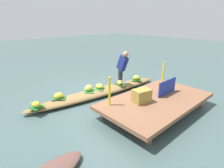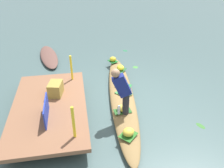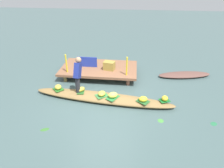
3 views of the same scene
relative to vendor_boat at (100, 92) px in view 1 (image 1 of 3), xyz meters
The scene contains 24 objects.
canal_water 0.11m from the vendor_boat, ahead, with size 40.00×40.00×0.00m, color #425958.
dock_platform 1.99m from the vendor_boat, 103.01° to the left, with size 3.20×1.80×0.37m.
vendor_boat is the anchor object (origin of this frame).
leaf_mat_0 0.41m from the vendor_boat, 18.24° to the right, with size 0.44×0.29×0.01m, color #277638.
banana_bunch_0 0.45m from the vendor_boat, 18.24° to the right, with size 0.32×0.23×0.19m, color #EEE34F.
leaf_mat_1 1.40m from the vendor_boat, ahead, with size 0.38×0.29×0.01m, color #29612B.
banana_bunch_1 1.41m from the vendor_boat, ahead, with size 0.27×0.22×0.17m, color yellow.
leaf_mat_2 0.12m from the vendor_boat, 108.38° to the right, with size 0.41×0.31×0.01m, color #3A7C3D.
banana_bunch_2 0.20m from the vendor_boat, 108.38° to the right, with size 0.29×0.24×0.16m, color gold.
leaf_mat_3 1.65m from the vendor_boat, behind, with size 0.36×0.30×0.01m, color #2A6B23.
banana_bunch_3 1.66m from the vendor_boat, behind, with size 0.26×0.23×0.17m, color gold.
leaf_mat_4 0.82m from the vendor_boat, 169.34° to the left, with size 0.43×0.24×0.01m, color #265822.
banana_bunch_4 0.83m from the vendor_boat, 169.34° to the left, with size 0.30×0.18×0.16m, color gold.
leaf_mat_5 2.09m from the vendor_boat, ahead, with size 0.32×0.27×0.01m, color #186623.
banana_bunch_5 2.09m from the vendor_boat, ahead, with size 0.23×0.20×0.17m, color gold.
vendor_person 1.19m from the vendor_boat, 167.46° to the left, with size 0.23×0.49×1.22m.
water_bottle 0.95m from the vendor_boat, 163.63° to the left, with size 0.07×0.07×0.24m, color white.
market_banner 2.20m from the vendor_boat, 116.11° to the left, with size 0.84×0.03×0.44m, color #20349D.
railing_post_west 2.21m from the vendor_boat, 141.07° to the left, with size 0.06×0.06×0.75m, color yellow.
railing_post_east 1.66m from the vendor_boat, 60.44° to the left, with size 0.06×0.06×0.75m, color yellow.
produce_crate 1.82m from the vendor_boat, 89.55° to the left, with size 0.44×0.32×0.35m, color olive.
drifting_plant_0 2.17m from the vendor_boat, 130.12° to the right, with size 0.25×0.13×0.01m, color #356D2B.
drifting_plant_1 3.54m from the vendor_boat, 154.69° to the right, with size 0.32×0.15×0.01m, color #2F7A27.
drifting_plant_3 2.11m from the vendor_boat, 25.11° to the right, with size 0.18×0.19×0.01m, color #42893A.
Camera 1 is at (3.51, 4.43, 2.45)m, focal length 28.91 mm.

